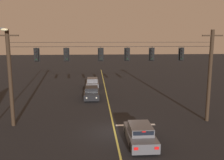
# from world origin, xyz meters

# --- Properties ---
(ground_plane) EXTENTS (180.00, 180.00, 0.00)m
(ground_plane) POSITION_xyz_m (0.00, 0.00, 0.00)
(ground_plane) COLOR black
(lane_centre_stripe) EXTENTS (0.14, 60.00, 0.01)m
(lane_centre_stripe) POSITION_xyz_m (0.00, 8.06, 0.00)
(lane_centre_stripe) COLOR #D1C64C
(lane_centre_stripe) RESTS_ON ground
(stop_bar_paint) EXTENTS (3.40, 0.36, 0.01)m
(stop_bar_paint) POSITION_xyz_m (1.90, 1.46, 0.00)
(stop_bar_paint) COLOR silver
(stop_bar_paint) RESTS_ON ground
(signal_span_assembly) EXTENTS (18.72, 0.32, 8.03)m
(signal_span_assembly) POSITION_xyz_m (0.00, 2.06, 4.17)
(signal_span_assembly) COLOR #2D2116
(signal_span_assembly) RESTS_ON ground
(traffic_light_leftmost) EXTENTS (0.48, 0.41, 1.22)m
(traffic_light_leftmost) POSITION_xyz_m (-6.25, 2.05, 5.98)
(traffic_light_leftmost) COLOR black
(traffic_light_left_inner) EXTENTS (0.48, 0.41, 1.22)m
(traffic_light_left_inner) POSITION_xyz_m (-3.84, 2.05, 5.98)
(traffic_light_left_inner) COLOR black
(traffic_light_centre) EXTENTS (0.48, 0.41, 1.22)m
(traffic_light_centre) POSITION_xyz_m (-1.00, 2.05, 5.98)
(traffic_light_centre) COLOR black
(traffic_light_right_inner) EXTENTS (0.48, 0.41, 1.22)m
(traffic_light_right_inner) POSITION_xyz_m (1.21, 2.05, 5.98)
(traffic_light_right_inner) COLOR black
(traffic_light_rightmost) EXTENTS (0.48, 0.41, 1.22)m
(traffic_light_rightmost) POSITION_xyz_m (3.31, 2.05, 5.98)
(traffic_light_rightmost) COLOR black
(traffic_light_far_right) EXTENTS (0.48, 0.41, 1.22)m
(traffic_light_far_right) POSITION_xyz_m (5.86, 2.05, 5.98)
(traffic_light_far_right) COLOR black
(car_waiting_near_lane) EXTENTS (1.80, 4.33, 1.39)m
(car_waiting_near_lane) POSITION_xyz_m (1.60, -2.18, 0.65)
(car_waiting_near_lane) COLOR #4C4C51
(car_waiting_near_lane) RESTS_ON ground
(car_oncoming_lead) EXTENTS (1.80, 4.42, 1.39)m
(car_oncoming_lead) POSITION_xyz_m (-1.92, 11.17, 0.65)
(car_oncoming_lead) COLOR black
(car_oncoming_lead) RESTS_ON ground
(car_oncoming_trailing) EXTENTS (1.80, 4.42, 1.39)m
(car_oncoming_trailing) POSITION_xyz_m (-1.86, 17.83, 0.65)
(car_oncoming_trailing) COLOR #4C4C51
(car_oncoming_trailing) RESTS_ON ground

